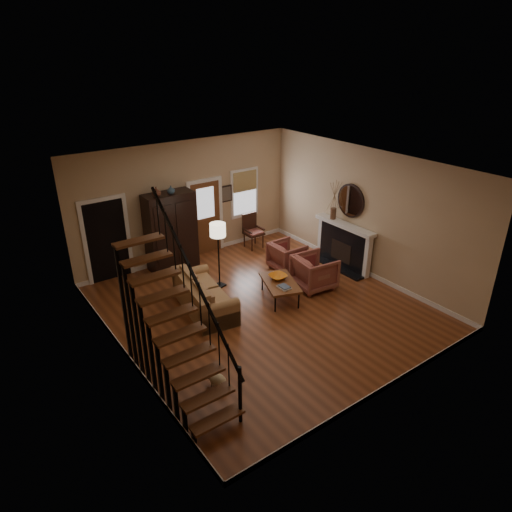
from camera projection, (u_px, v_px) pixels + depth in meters
room at (206, 229)px, 11.01m from camera, size 7.00×7.33×3.30m
staircase at (174, 310)px, 7.47m from camera, size 0.94×2.80×3.20m
fireplace at (345, 241)px, 12.29m from camera, size 0.33×1.95×2.30m
armoire at (171, 231)px, 12.08m from camera, size 1.30×0.60×2.10m
vase_a at (156, 192)px, 11.32m from camera, size 0.24×0.24×0.25m
vase_b at (171, 190)px, 11.54m from camera, size 0.20×0.20×0.21m
sofa at (204, 295)px, 10.37m from camera, size 1.17×2.13×0.75m
coffee_table at (280, 290)px, 10.86m from camera, size 1.08×1.38×0.47m
bowl at (278, 277)px, 10.87m from camera, size 0.42×0.42×0.10m
books at (284, 287)px, 10.46m from camera, size 0.22×0.30×0.06m
armchair_left at (314, 272)px, 11.30m from camera, size 1.04×1.01×0.85m
armchair_right at (287, 256)px, 12.26m from camera, size 0.84×0.82×0.76m
floor_lamp at (219, 256)px, 11.17m from camera, size 0.48×0.48×1.69m
side_chair at (254, 231)px, 13.51m from camera, size 0.54×0.54×1.02m
dog at (218, 381)px, 8.07m from camera, size 0.35×0.45×0.28m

